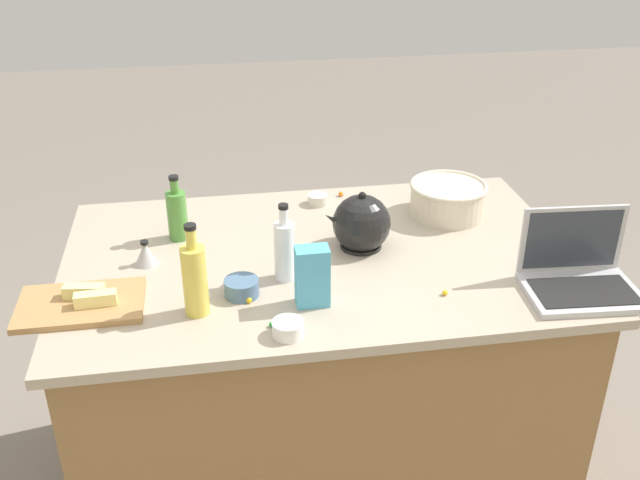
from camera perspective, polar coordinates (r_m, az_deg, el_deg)
The scene contains 23 objects.
ground_plane at distance 2.77m, azimuth -0.00°, elevation -17.66°, with size 12.00×12.00×0.00m, color slate.
island_counter at distance 2.47m, azimuth -0.00°, elevation -10.29°, with size 1.55×0.98×0.90m.
laptop at distance 2.15m, azimuth 19.67°, elevation -2.53°, with size 0.32×0.25×0.22m.
mixing_bowl_large at distance 2.48m, azimuth 10.00°, elevation 3.23°, with size 0.26×0.26×0.11m.
bottle_oil at distance 1.92m, azimuth -9.81°, elevation -2.98°, with size 0.07×0.07×0.26m.
bottle_olive at distance 2.32m, azimuth -11.16°, elevation 2.03°, with size 0.06×0.06×0.21m.
bottle_vinegar at distance 2.05m, azimuth -2.82°, elevation -0.75°, with size 0.06×0.06×0.23m.
kettle at distance 2.23m, azimuth 3.25°, elevation 1.27°, with size 0.21×0.18×0.20m.
cutting_board at distance 2.07m, azimuth -18.27°, elevation -4.82°, with size 0.33×0.22×0.02m, color #AD7F4C.
butter_stick_left at distance 2.07m, azimuth -18.05°, elevation -3.85°, with size 0.11×0.04×0.04m, color #F4E58C.
butter_stick_right at distance 2.02m, azimuth -17.22°, elevation -4.44°, with size 0.11×0.04×0.04m, color #F4E58C.
ramekin_small at distance 2.54m, azimuth -0.19°, elevation 3.21°, with size 0.07×0.07×0.04m, color beige.
ramekin_medium at distance 2.02m, azimuth -6.18°, elevation -3.73°, with size 0.10×0.10×0.05m, color slate.
ramekin_wide at distance 1.85m, azimuth -2.53°, elevation -6.96°, with size 0.08×0.08×0.04m, color white.
kitchen_timer at distance 2.21m, azimuth -13.54°, elevation -1.03°, with size 0.07×0.07×0.08m.
candy_bag at distance 1.94m, azimuth -0.61°, elevation -2.88°, with size 0.09×0.06×0.17m, color #4CA5CC.
candy_0 at distance 2.11m, azimuth 20.39°, elevation -4.37°, with size 0.02×0.02×0.02m, color blue.
candy_1 at distance 1.99m, azimuth -5.61°, elevation -4.72°, with size 0.02×0.02×0.02m, color yellow.
candy_2 at distance 2.09m, azimuth -7.18°, elevation -3.14°, with size 0.01×0.01×0.01m, color #CC3399.
candy_3 at distance 1.89m, azimuth -3.80°, elevation -6.64°, with size 0.02×0.02×0.02m, color green.
candy_4 at distance 2.04m, azimuth 9.79°, elevation -4.10°, with size 0.02×0.02×0.02m, color yellow.
candy_5 at distance 2.23m, azimuth 4.10°, elevation -0.78°, with size 0.02×0.02×0.02m, color #CC3399.
candy_6 at distance 2.60m, azimuth 1.65°, elevation 3.64°, with size 0.02×0.02×0.02m, color orange.
Camera 1 is at (0.31, 1.92, 1.97)m, focal length 40.74 mm.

